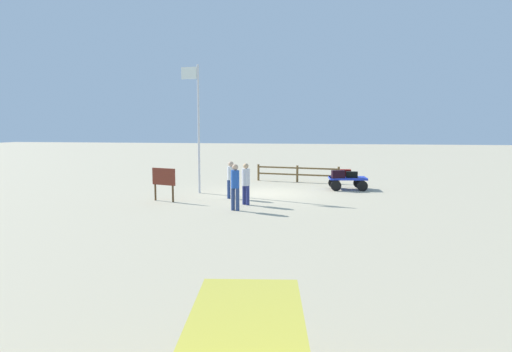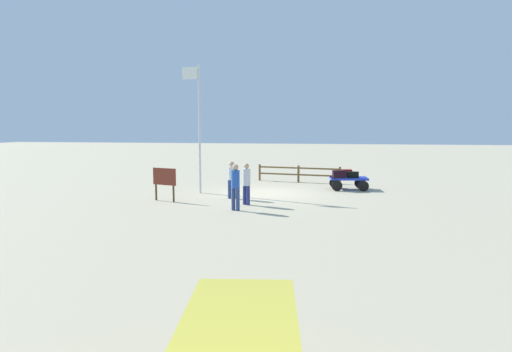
# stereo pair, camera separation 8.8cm
# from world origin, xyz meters

# --- Properties ---
(ground_plane) EXTENTS (120.00, 120.00, 0.00)m
(ground_plane) POSITION_xyz_m (0.00, 0.00, 0.00)
(ground_plane) COLOR #B9AB8B
(luggage_cart) EXTENTS (1.88, 1.42, 0.60)m
(luggage_cart) POSITION_xyz_m (-3.67, -1.94, 0.44)
(luggage_cart) COLOR #1F36C2
(luggage_cart) RESTS_ON ground
(suitcase_tan) EXTENTS (0.66, 0.44, 0.37)m
(suitcase_tan) POSITION_xyz_m (-3.22, -1.50, 0.79)
(suitcase_tan) COLOR black
(suitcase_tan) RESTS_ON luggage_cart
(suitcase_maroon) EXTENTS (0.54, 0.43, 0.34)m
(suitcase_maroon) POSITION_xyz_m (-3.59, -2.29, 0.77)
(suitcase_maroon) COLOR maroon
(suitcase_maroon) RESTS_ON luggage_cart
(suitcase_grey) EXTENTS (0.57, 0.32, 0.29)m
(suitcase_grey) POSITION_xyz_m (-3.87, -1.78, 0.75)
(suitcase_grey) COLOR black
(suitcase_grey) RESTS_ON luggage_cart
(worker_lead) EXTENTS (0.34, 0.32, 1.60)m
(worker_lead) POSITION_xyz_m (1.30, 1.70, 0.92)
(worker_lead) COLOR navy
(worker_lead) RESTS_ON ground
(worker_trailing) EXTENTS (0.44, 0.44, 1.64)m
(worker_trailing) POSITION_xyz_m (0.39, 3.08, 0.93)
(worker_trailing) COLOR navy
(worker_trailing) RESTS_ON ground
(worker_supervisor) EXTENTS (0.40, 0.40, 1.70)m
(worker_supervisor) POSITION_xyz_m (0.55, 4.31, 0.97)
(worker_supervisor) COLOR navy
(worker_supervisor) RESTS_ON ground
(flagpole) EXTENTS (0.83, 0.10, 5.82)m
(flagpole) POSITION_xyz_m (3.17, 0.38, 3.34)
(flagpole) COLOR silver
(flagpole) RESTS_ON ground
(signboard) EXTENTS (1.10, 0.40, 1.36)m
(signboard) POSITION_xyz_m (3.87, 2.81, 0.91)
(signboard) COLOR #4C3319
(signboard) RESTS_ON ground
(wooden_fence) EXTENTS (4.60, 0.91, 0.92)m
(wooden_fence) POSITION_xyz_m (-1.05, -4.42, 0.54)
(wooden_fence) COLOR brown
(wooden_fence) RESTS_ON ground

